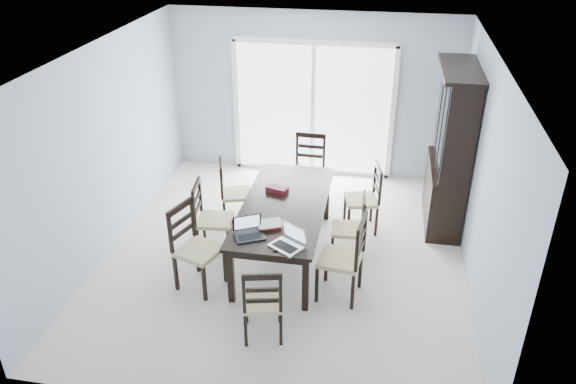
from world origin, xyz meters
name	(u,v)px	position (x,y,z in m)	size (l,w,h in m)	color
floor	(284,255)	(0.00, 0.00, 0.00)	(5.00, 5.00, 0.00)	beige
ceiling	(284,53)	(0.00, 0.00, 2.60)	(5.00, 5.00, 0.00)	white
back_wall	(313,96)	(0.00, 2.50, 1.30)	(4.50, 0.02, 2.60)	#9DACBB
wall_left	(105,150)	(-2.25, 0.00, 1.30)	(0.02, 5.00, 2.60)	#9DACBB
wall_right	(483,179)	(2.25, 0.00, 1.30)	(0.02, 5.00, 2.60)	#9DACBB
balcony	(319,149)	(0.00, 3.50, -0.05)	(4.50, 2.00, 0.10)	gray
railing	(327,100)	(0.00, 4.50, 0.55)	(4.50, 0.06, 1.10)	#99999E
dining_table	(284,210)	(0.00, 0.00, 0.67)	(1.00, 2.20, 0.75)	black
china_hutch	(451,151)	(2.02, 1.25, 1.07)	(0.50, 1.38, 2.20)	black
sliding_door	(313,109)	(0.00, 2.48, 1.09)	(2.52, 0.05, 2.18)	silver
chair_left_near	(191,238)	(-0.94, -0.75, 0.63)	(0.59, 0.58, 1.20)	black
chair_left_mid	(207,211)	(-0.98, -0.06, 0.59)	(0.48, 0.47, 1.12)	black
chair_left_far	(229,186)	(-0.90, 0.70, 0.56)	(0.51, 0.50, 1.06)	black
chair_right_near	(350,250)	(0.86, -0.68, 0.64)	(0.52, 0.51, 1.20)	black
chair_right_mid	(355,221)	(0.87, 0.10, 0.54)	(0.42, 0.41, 1.02)	black
chair_right_far	(369,191)	(1.00, 0.84, 0.58)	(0.51, 0.50, 1.10)	black
chair_end_near	(263,297)	(0.07, -1.54, 0.55)	(0.47, 0.48, 1.05)	black
chair_end_far	(309,161)	(0.09, 1.53, 0.63)	(0.46, 0.47, 1.19)	black
laptop_dark	(250,233)	(-0.24, -0.80, 0.80)	(0.39, 0.35, 0.22)	black
laptop_silver	(286,243)	(0.19, -0.93, 0.81)	(0.41, 0.38, 0.23)	silver
book_stack	(269,225)	(-0.08, -0.54, 0.77)	(0.35, 0.31, 0.05)	maroon
cell_phone	(279,250)	(0.12, -1.00, 0.76)	(0.12, 0.05, 0.01)	black
game_box	(277,189)	(-0.15, 0.30, 0.78)	(0.27, 0.13, 0.07)	#4E0F20
hot_tub	(285,119)	(-0.66, 3.64, 0.45)	(2.01, 1.86, 0.90)	brown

